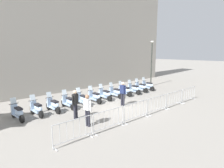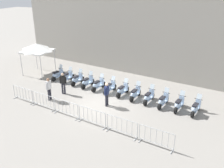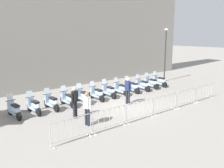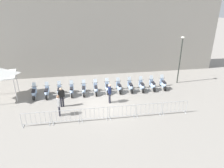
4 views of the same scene
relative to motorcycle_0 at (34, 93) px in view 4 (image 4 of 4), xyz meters
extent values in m
plane|color=gray|center=(5.60, -3.26, -0.45)|extent=(120.00, 120.00, 0.00)
cube|color=#9E998E|center=(7.07, 4.91, 6.87)|extent=(27.98, 7.31, 14.66)
cylinder|color=black|center=(0.09, 0.69, -0.21)|extent=(0.20, 0.49, 0.48)
cylinder|color=black|center=(-0.07, -0.54, -0.21)|extent=(0.20, 0.49, 0.48)
cube|color=#A8C1E0|center=(0.01, 0.08, -0.17)|extent=(0.39, 0.90, 0.10)
ellipsoid|color=#A8C1E0|center=(-0.03, -0.20, 0.07)|extent=(0.47, 0.88, 0.40)
cube|color=black|center=(-0.02, -0.17, 0.29)|extent=(0.36, 0.63, 0.10)
cube|color=#A8C1E0|center=(0.07, 0.51, 0.10)|extent=(0.36, 0.18, 0.60)
cylinder|color=black|center=(0.07, 0.51, 0.43)|extent=(0.56, 0.11, 0.04)
cube|color=silver|center=(0.07, 0.56, 0.61)|extent=(0.34, 0.18, 0.35)
cube|color=#A8C1E0|center=(0.09, 0.69, 0.06)|extent=(0.24, 0.34, 0.06)
cylinder|color=black|center=(1.20, 0.49, -0.21)|extent=(0.22, 0.50, 0.48)
cylinder|color=black|center=(1.00, -0.73, -0.21)|extent=(0.22, 0.50, 0.48)
cube|color=#A8C1E0|center=(1.10, -0.12, -0.17)|extent=(0.42, 0.90, 0.10)
ellipsoid|color=#A8C1E0|center=(1.06, -0.40, 0.07)|extent=(0.49, 0.89, 0.40)
cube|color=black|center=(1.06, -0.37, 0.29)|extent=(0.37, 0.64, 0.10)
cube|color=#A8C1E0|center=(1.17, 0.31, 0.10)|extent=(0.36, 0.19, 0.60)
cylinder|color=black|center=(1.17, 0.31, 0.43)|extent=(0.56, 0.13, 0.04)
cube|color=silver|center=(1.18, 0.36, 0.61)|extent=(0.34, 0.19, 0.35)
cube|color=#A8C1E0|center=(1.20, 0.49, 0.06)|extent=(0.25, 0.35, 0.06)
cylinder|color=black|center=(2.29, 0.33, -0.21)|extent=(0.21, 0.50, 0.48)
cylinder|color=black|center=(2.10, -0.89, -0.21)|extent=(0.21, 0.50, 0.48)
cube|color=#A8C1E0|center=(2.20, -0.28, -0.17)|extent=(0.41, 0.90, 0.10)
ellipsoid|color=#A8C1E0|center=(2.16, -0.55, 0.07)|extent=(0.49, 0.89, 0.40)
cube|color=black|center=(2.16, -0.52, 0.29)|extent=(0.37, 0.64, 0.10)
cube|color=#A8C1E0|center=(2.27, 0.15, 0.10)|extent=(0.36, 0.19, 0.60)
cylinder|color=black|center=(2.27, 0.15, 0.43)|extent=(0.56, 0.12, 0.04)
cube|color=silver|center=(2.27, 0.20, 0.61)|extent=(0.34, 0.19, 0.35)
cube|color=#A8C1E0|center=(2.29, 0.33, 0.06)|extent=(0.25, 0.35, 0.06)
cylinder|color=black|center=(3.40, 0.12, -0.21)|extent=(0.22, 0.50, 0.48)
cylinder|color=black|center=(3.18, -1.10, -0.21)|extent=(0.22, 0.50, 0.48)
cube|color=#A8C1E0|center=(3.29, -0.49, -0.17)|extent=(0.43, 0.90, 0.10)
ellipsoid|color=#A8C1E0|center=(3.24, -0.77, 0.07)|extent=(0.50, 0.89, 0.40)
cube|color=black|center=(3.24, -0.74, 0.29)|extent=(0.38, 0.64, 0.10)
cube|color=#A8C1E0|center=(3.36, -0.07, 0.10)|extent=(0.36, 0.20, 0.60)
cylinder|color=black|center=(3.36, -0.07, 0.43)|extent=(0.56, 0.13, 0.04)
cube|color=silver|center=(3.37, -0.02, 0.61)|extent=(0.34, 0.19, 0.35)
cube|color=#A8C1E0|center=(3.40, 0.12, 0.06)|extent=(0.25, 0.35, 0.06)
cylinder|color=black|center=(4.52, -0.11, -0.21)|extent=(0.25, 0.50, 0.48)
cylinder|color=black|center=(4.23, -1.31, -0.21)|extent=(0.25, 0.50, 0.48)
cube|color=#A8C1E0|center=(4.37, -0.71, -0.17)|extent=(0.47, 0.91, 0.10)
ellipsoid|color=#A8C1E0|center=(4.31, -0.98, 0.07)|extent=(0.54, 0.90, 0.40)
cube|color=black|center=(4.32, -0.95, 0.29)|extent=(0.41, 0.65, 0.10)
cube|color=#A8C1E0|center=(4.47, -0.29, 0.10)|extent=(0.36, 0.21, 0.60)
cylinder|color=black|center=(4.47, -0.29, 0.43)|extent=(0.55, 0.16, 0.04)
cube|color=silver|center=(4.48, -0.24, 0.61)|extent=(0.34, 0.21, 0.35)
cube|color=#A8C1E0|center=(4.52, -0.11, 0.06)|extent=(0.27, 0.36, 0.06)
cylinder|color=black|center=(5.58, -0.30, -0.21)|extent=(0.23, 0.50, 0.48)
cylinder|color=black|center=(5.34, -1.52, -0.21)|extent=(0.23, 0.50, 0.48)
cube|color=#A8C1E0|center=(5.46, -0.91, -0.17)|extent=(0.44, 0.91, 0.10)
ellipsoid|color=#A8C1E0|center=(5.41, -1.18, 0.07)|extent=(0.52, 0.89, 0.40)
cube|color=black|center=(5.42, -1.15, 0.29)|extent=(0.39, 0.64, 0.10)
cube|color=#A8C1E0|center=(5.55, -0.48, 0.10)|extent=(0.36, 0.20, 0.60)
cylinder|color=black|center=(5.55, -0.48, 0.43)|extent=(0.56, 0.14, 0.04)
cube|color=silver|center=(5.56, -0.44, 0.61)|extent=(0.34, 0.20, 0.35)
cube|color=#A8C1E0|center=(5.58, -0.30, 0.06)|extent=(0.26, 0.35, 0.06)
cylinder|color=black|center=(6.70, -0.41, -0.21)|extent=(0.24, 0.50, 0.48)
cylinder|color=black|center=(6.44, -1.62, -0.21)|extent=(0.24, 0.50, 0.48)
cube|color=#A8C1E0|center=(6.57, -1.02, -0.17)|extent=(0.46, 0.91, 0.10)
ellipsoid|color=#A8C1E0|center=(6.51, -1.29, 0.07)|extent=(0.53, 0.90, 0.40)
cube|color=black|center=(6.52, -1.26, 0.29)|extent=(0.40, 0.65, 0.10)
cube|color=#A8C1E0|center=(6.66, -0.59, 0.10)|extent=(0.36, 0.21, 0.60)
cylinder|color=black|center=(6.66, -0.59, 0.43)|extent=(0.55, 0.15, 0.04)
cube|color=silver|center=(6.67, -0.55, 0.61)|extent=(0.34, 0.20, 0.35)
cube|color=#A8C1E0|center=(6.70, -0.41, 0.06)|extent=(0.26, 0.36, 0.06)
cylinder|color=black|center=(7.74, -0.65, -0.21)|extent=(0.21, 0.50, 0.48)
cylinder|color=black|center=(7.56, -1.88, -0.21)|extent=(0.21, 0.50, 0.48)
cube|color=#A8C1E0|center=(7.65, -1.27, -0.17)|extent=(0.41, 0.90, 0.10)
ellipsoid|color=#A8C1E0|center=(7.61, -1.54, 0.07)|extent=(0.48, 0.88, 0.40)
cube|color=black|center=(7.62, -1.51, 0.29)|extent=(0.37, 0.63, 0.10)
cube|color=#A8C1E0|center=(7.72, -0.84, 0.10)|extent=(0.36, 0.19, 0.60)
cylinder|color=black|center=(7.72, -0.84, 0.43)|extent=(0.56, 0.12, 0.04)
cube|color=silver|center=(7.72, -0.79, 0.61)|extent=(0.34, 0.19, 0.35)
cube|color=#A8C1E0|center=(7.74, -0.65, 0.06)|extent=(0.25, 0.35, 0.06)
cylinder|color=black|center=(8.86, -0.85, -0.21)|extent=(0.22, 0.50, 0.48)
cylinder|color=black|center=(8.63, -2.07, -0.21)|extent=(0.22, 0.50, 0.48)
cube|color=#A8C1E0|center=(8.74, -1.46, -0.17)|extent=(0.43, 0.90, 0.10)
ellipsoid|color=#A8C1E0|center=(8.69, -1.74, 0.07)|extent=(0.51, 0.89, 0.40)
cube|color=black|center=(8.70, -1.71, 0.29)|extent=(0.38, 0.64, 0.10)
cube|color=#A8C1E0|center=(8.82, -1.04, 0.10)|extent=(0.36, 0.20, 0.60)
cylinder|color=black|center=(8.82, -1.04, 0.43)|extent=(0.56, 0.14, 0.04)
cube|color=silver|center=(8.83, -0.99, 0.61)|extent=(0.34, 0.20, 0.35)
cube|color=#A8C1E0|center=(8.86, -0.85, 0.06)|extent=(0.25, 0.35, 0.06)
cylinder|color=black|center=(9.95, -1.10, -0.21)|extent=(0.24, 0.50, 0.48)
cylinder|color=black|center=(9.69, -2.32, -0.21)|extent=(0.24, 0.50, 0.48)
cube|color=#A8C1E0|center=(9.82, -1.71, -0.17)|extent=(0.46, 0.91, 0.10)
ellipsoid|color=#A8C1E0|center=(9.77, -1.98, 0.07)|extent=(0.53, 0.90, 0.40)
cube|color=black|center=(9.77, -1.95, 0.29)|extent=(0.40, 0.65, 0.10)
cube|color=#A8C1E0|center=(9.92, -1.29, 0.10)|extent=(0.36, 0.21, 0.60)
cylinder|color=black|center=(9.92, -1.29, 0.43)|extent=(0.56, 0.15, 0.04)
cube|color=silver|center=(9.93, -1.24, 0.61)|extent=(0.34, 0.20, 0.35)
cube|color=#A8C1E0|center=(9.95, -1.10, 0.06)|extent=(0.26, 0.35, 0.06)
cylinder|color=black|center=(11.06, -1.23, -0.21)|extent=(0.24, 0.50, 0.48)
cylinder|color=black|center=(10.80, -2.44, -0.21)|extent=(0.24, 0.50, 0.48)
cube|color=#A8C1E0|center=(10.93, -1.83, -0.17)|extent=(0.45, 0.91, 0.10)
ellipsoid|color=#A8C1E0|center=(10.87, -2.11, 0.07)|extent=(0.53, 0.90, 0.40)
cube|color=black|center=(10.88, -2.08, 0.29)|extent=(0.40, 0.65, 0.10)
cube|color=#A8C1E0|center=(11.02, -1.41, 0.10)|extent=(0.36, 0.21, 0.60)
cylinder|color=black|center=(11.02, -1.41, 0.43)|extent=(0.56, 0.15, 0.04)
cube|color=silver|center=(11.03, -1.36, 0.61)|extent=(0.34, 0.20, 0.35)
cube|color=#A8C1E0|center=(11.06, -1.23, 0.06)|extent=(0.26, 0.35, 0.06)
cylinder|color=black|center=(12.16, -1.38, -0.21)|extent=(0.24, 0.50, 0.48)
cylinder|color=black|center=(11.89, -2.59, -0.21)|extent=(0.24, 0.50, 0.48)
cube|color=#A8C1E0|center=(12.03, -1.98, -0.17)|extent=(0.46, 0.91, 0.10)
ellipsoid|color=#A8C1E0|center=(11.97, -2.25, 0.07)|extent=(0.53, 0.90, 0.40)
cube|color=black|center=(11.97, -2.22, 0.29)|extent=(0.40, 0.65, 0.10)
cube|color=#A8C1E0|center=(12.12, -1.56, 0.10)|extent=(0.36, 0.21, 0.60)
cylinder|color=black|center=(12.12, -1.56, 0.43)|extent=(0.55, 0.16, 0.04)
cube|color=silver|center=(12.13, -1.51, 0.61)|extent=(0.34, 0.21, 0.35)
cube|color=#A8C1E0|center=(12.16, -1.38, 0.06)|extent=(0.27, 0.36, 0.06)
cube|color=#B2B5B7|center=(-0.82, -4.47, -0.43)|extent=(0.12, 0.44, 0.04)
cube|color=#B2B5B7|center=(0.96, -4.79, -0.43)|extent=(0.12, 0.44, 0.04)
cylinder|color=#B2B5B7|center=(-0.89, -4.46, 0.07)|extent=(0.04, 0.04, 1.05)
cylinder|color=#B2B5B7|center=(1.04, -4.80, 0.07)|extent=(0.04, 0.04, 1.05)
cylinder|color=#B2B5B7|center=(0.07, -4.63, 0.60)|extent=(1.94, 0.38, 0.04)
cylinder|color=#B2B5B7|center=(0.07, -4.63, -0.27)|extent=(1.94, 0.38, 0.04)
cylinder|color=#B2B5B7|center=(-0.57, -4.51, 0.16)|extent=(0.02, 0.02, 0.87)
cylinder|color=#B2B5B7|center=(-0.25, -4.57, 0.16)|extent=(0.02, 0.02, 0.87)
cylinder|color=#B2B5B7|center=(0.07, -4.63, 0.16)|extent=(0.02, 0.02, 0.87)
cylinder|color=#B2B5B7|center=(0.39, -4.69, 0.16)|extent=(0.02, 0.02, 0.87)
cylinder|color=#B2B5B7|center=(0.72, -4.75, 0.16)|extent=(0.02, 0.02, 0.87)
cube|color=#B2B5B7|center=(1.23, -4.84, -0.43)|extent=(0.12, 0.44, 0.04)
cube|color=#B2B5B7|center=(3.01, -5.16, -0.43)|extent=(0.12, 0.44, 0.04)
cylinder|color=#B2B5B7|center=(1.16, -4.82, 0.07)|extent=(0.04, 0.04, 1.05)
cylinder|color=#B2B5B7|center=(3.09, -5.17, 0.07)|extent=(0.04, 0.04, 1.05)
cylinder|color=#B2B5B7|center=(2.12, -5.00, 0.60)|extent=(1.94, 0.38, 0.04)
cylinder|color=#B2B5B7|center=(2.12, -5.00, -0.27)|extent=(1.94, 0.38, 0.04)
cylinder|color=#B2B5B7|center=(1.48, -4.88, 0.16)|extent=(0.02, 0.02, 0.87)
cylinder|color=#B2B5B7|center=(1.80, -4.94, 0.16)|extent=(0.02, 0.02, 0.87)
cylinder|color=#B2B5B7|center=(2.12, -5.00, 0.16)|extent=(0.02, 0.02, 0.87)
cylinder|color=#B2B5B7|center=(2.44, -5.06, 0.16)|extent=(0.02, 0.02, 0.87)
cylinder|color=#B2B5B7|center=(2.76, -5.11, 0.16)|extent=(0.02, 0.02, 0.87)
cube|color=#B2B5B7|center=(3.28, -5.21, -0.43)|extent=(0.12, 0.44, 0.04)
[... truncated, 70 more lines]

